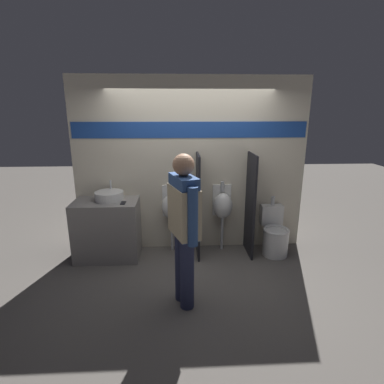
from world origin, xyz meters
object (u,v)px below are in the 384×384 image
(sink_basin, at_px, (109,196))
(person_in_vest, at_px, (184,221))
(cell_phone, at_px, (123,203))
(urinal_near_counter, at_px, (172,207))
(urinal_far, at_px, (223,206))
(toilet, at_px, (275,236))

(sink_basin, relative_size, person_in_vest, 0.24)
(sink_basin, height_order, person_in_vest, person_in_vest)
(cell_phone, relative_size, urinal_near_counter, 0.13)
(urinal_near_counter, bearing_deg, urinal_far, 0.00)
(cell_phone, bearing_deg, urinal_near_counter, 23.45)
(sink_basin, bearing_deg, urinal_near_counter, 7.42)
(sink_basin, xyz_separation_m, urinal_near_counter, (0.93, 0.12, -0.23))
(urinal_near_counter, xyz_separation_m, person_in_vest, (0.16, -1.39, 0.29))
(sink_basin, distance_m, person_in_vest, 1.67)
(urinal_far, bearing_deg, cell_phone, -168.66)
(cell_phone, height_order, person_in_vest, person_in_vest)
(sink_basin, relative_size, toilet, 0.48)
(urinal_far, distance_m, person_in_vest, 1.56)
(urinal_far, xyz_separation_m, toilet, (0.80, -0.20, -0.44))
(toilet, height_order, person_in_vest, person_in_vest)
(urinal_far, distance_m, toilet, 0.94)
(sink_basin, xyz_separation_m, person_in_vest, (1.09, -1.27, 0.06))
(sink_basin, distance_m, urinal_far, 1.75)
(cell_phone, height_order, toilet, cell_phone)
(urinal_far, xyz_separation_m, person_in_vest, (-0.64, -1.39, 0.29))
(cell_phone, bearing_deg, person_in_vest, -51.96)
(cell_phone, bearing_deg, urinal_far, 11.34)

